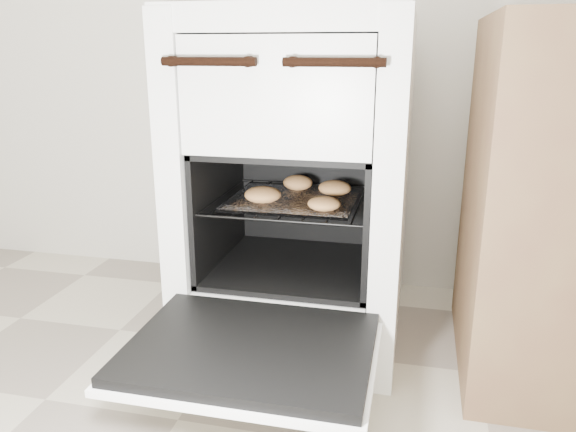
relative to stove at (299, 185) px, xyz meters
name	(u,v)px	position (x,y,z in m)	size (l,w,h in m)	color
stove	(299,185)	(0.00, 0.00, 0.00)	(0.57, 0.64, 0.88)	white
oven_door	(251,351)	(0.00, -0.48, -0.24)	(0.51, 0.40, 0.04)	black
oven_rack	(294,200)	(0.00, -0.06, -0.03)	(0.42, 0.40, 0.01)	black
foil_sheet	(293,200)	(0.00, -0.08, -0.02)	(0.32, 0.29, 0.01)	white
baked_rolls	(302,191)	(0.02, -0.08, 0.00)	(0.29, 0.29, 0.04)	#BA864A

